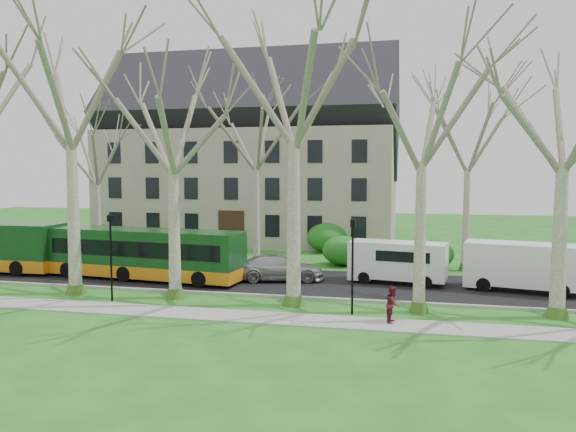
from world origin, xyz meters
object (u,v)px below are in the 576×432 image
(bus_follow, at_px, (144,253))
(van_a, at_px, (398,263))
(pedestrian_b, at_px, (393,304))
(sedan, at_px, (280,268))
(van_b, at_px, (523,267))

(bus_follow, height_order, van_a, bus_follow)
(van_a, bearing_deg, pedestrian_b, -80.63)
(sedan, bearing_deg, van_a, -96.19)
(van_a, height_order, van_b, van_b)
(van_a, distance_m, van_b, 6.64)
(bus_follow, bearing_deg, van_b, 9.92)
(van_a, xyz_separation_m, van_b, (6.60, -0.75, 0.10))
(sedan, xyz_separation_m, van_a, (6.80, 0.72, 0.44))
(bus_follow, bearing_deg, sedan, 15.62)
(sedan, xyz_separation_m, van_b, (13.39, -0.02, 0.54))
(sedan, bearing_deg, pedestrian_b, -151.12)
(bus_follow, relative_size, pedestrian_b, 7.89)
(bus_follow, height_order, pedestrian_b, bus_follow)
(sedan, relative_size, pedestrian_b, 3.33)
(sedan, xyz_separation_m, pedestrian_b, (6.82, -7.80, 0.03))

